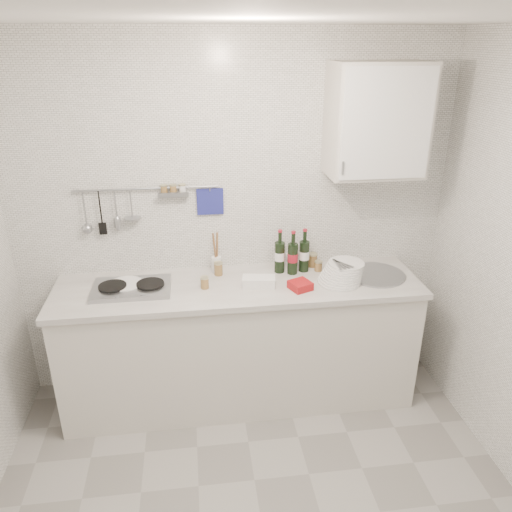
{
  "coord_description": "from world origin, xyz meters",
  "views": [
    {
      "loc": [
        -0.28,
        -1.86,
        2.42
      ],
      "look_at": [
        0.09,
        0.9,
        1.2
      ],
      "focal_mm": 35.0,
      "sensor_mm": 36.0,
      "label": 1
    }
  ],
  "objects_px": {
    "utensil_crock": "(216,262)",
    "wall_cabinet": "(377,120)",
    "plate_stack_sink": "(342,273)",
    "wine_bottles": "(292,251)",
    "plate_stack_hob": "(125,286)"
  },
  "relations": [
    {
      "from": "utensil_crock",
      "to": "wall_cabinet",
      "type": "bearing_deg",
      "value": -5.35
    },
    {
      "from": "utensil_crock",
      "to": "plate_stack_sink",
      "type": "bearing_deg",
      "value": -17.91
    },
    {
      "from": "wall_cabinet",
      "to": "wine_bottles",
      "type": "height_order",
      "value": "wall_cabinet"
    },
    {
      "from": "plate_stack_hob",
      "to": "wine_bottles",
      "type": "distance_m",
      "value": 1.15
    },
    {
      "from": "plate_stack_sink",
      "to": "wine_bottles",
      "type": "bearing_deg",
      "value": 148.75
    },
    {
      "from": "plate_stack_sink",
      "to": "wall_cabinet",
      "type": "bearing_deg",
      "value": 39.58
    },
    {
      "from": "plate_stack_sink",
      "to": "wine_bottles",
      "type": "relative_size",
      "value": 1.03
    },
    {
      "from": "plate_stack_hob",
      "to": "plate_stack_sink",
      "type": "bearing_deg",
      "value": -3.38
    },
    {
      "from": "wine_bottles",
      "to": "utensil_crock",
      "type": "height_order",
      "value": "wine_bottles"
    },
    {
      "from": "wall_cabinet",
      "to": "wine_bottles",
      "type": "distance_m",
      "value": 1.01
    },
    {
      "from": "plate_stack_hob",
      "to": "utensil_crock",
      "type": "relative_size",
      "value": 0.81
    },
    {
      "from": "wall_cabinet",
      "to": "utensil_crock",
      "type": "relative_size",
      "value": 2.36
    },
    {
      "from": "plate_stack_hob",
      "to": "utensil_crock",
      "type": "distance_m",
      "value": 0.64
    },
    {
      "from": "wall_cabinet",
      "to": "plate_stack_sink",
      "type": "distance_m",
      "value": 1.01
    },
    {
      "from": "plate_stack_hob",
      "to": "wine_bottles",
      "type": "bearing_deg",
      "value": 5.11
    }
  ]
}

